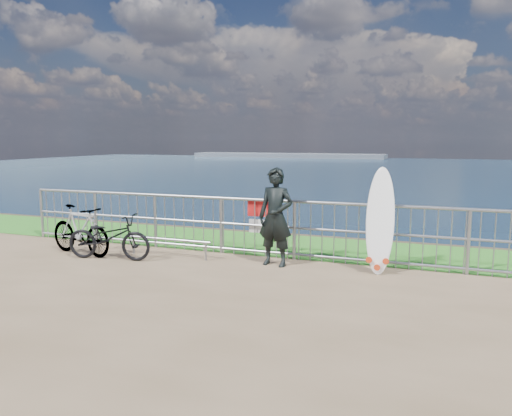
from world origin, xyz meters
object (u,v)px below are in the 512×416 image
at_px(surfboard, 380,225).
at_px(bicycle_far, 80,230).
at_px(surfer, 276,217).
at_px(bicycle_near, 109,237).

bearing_deg(surfboard, bicycle_far, -172.74).
relative_size(surfer, bicycle_far, 1.08).
distance_m(surfboard, bicycle_near, 4.94).
bearing_deg(bicycle_far, bicycle_near, -87.53).
xyz_separation_m(surfboard, bicycle_far, (-5.61, -0.72, -0.34)).
bearing_deg(surfboard, bicycle_near, -170.16).
height_order(bicycle_near, bicycle_far, bicycle_far).
bearing_deg(surfer, surfboard, 10.78).
bearing_deg(bicycle_near, surfboard, -89.22).
relative_size(surfer, surfboard, 0.98).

